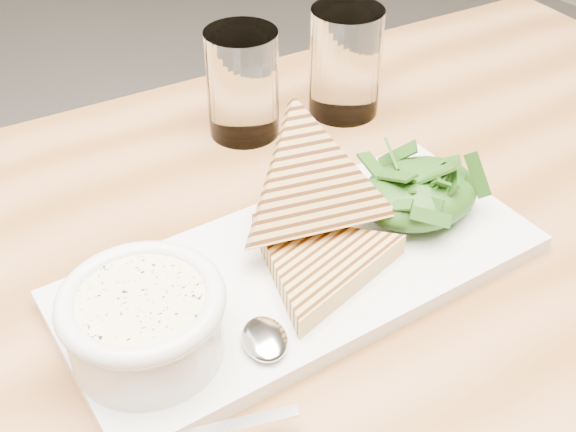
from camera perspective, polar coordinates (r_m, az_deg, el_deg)
table_top at (r=0.58m, az=2.57°, el=-8.46°), size 1.24×0.90×0.04m
table_leg_br at (r=1.29m, az=11.57°, el=-0.37°), size 0.06×0.06×0.70m
platter at (r=0.58m, az=1.16°, el=-4.28°), size 0.39×0.19×0.01m
soup_bowl at (r=0.51m, az=-11.15°, el=-8.80°), size 0.11×0.11×0.04m
soup at (r=0.49m, az=-11.52°, el=-6.73°), size 0.09×0.09×0.01m
bowl_rim at (r=0.49m, az=-11.55°, el=-6.56°), size 0.11×0.11×0.01m
sandwich_flat at (r=0.56m, az=2.45°, el=-3.69°), size 0.17×0.17×0.02m
sandwich_lean at (r=0.57m, az=1.92°, el=2.23°), size 0.19×0.19×0.16m
salad_base at (r=0.62m, az=10.33°, el=1.80°), size 0.11×0.09×0.04m
arugula_pile at (r=0.62m, az=10.40°, el=2.24°), size 0.11×0.10×0.05m
spoon_bowl at (r=0.51m, az=-1.86°, el=-9.66°), size 0.05×0.05×0.01m
spoon_handle at (r=0.47m, az=-5.87°, el=-16.49°), size 0.11×0.05×0.00m
glass_near at (r=0.73m, az=-3.60°, el=10.39°), size 0.07×0.07×0.11m
glass_far at (r=0.77m, az=4.55°, el=12.04°), size 0.08×0.08×0.11m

